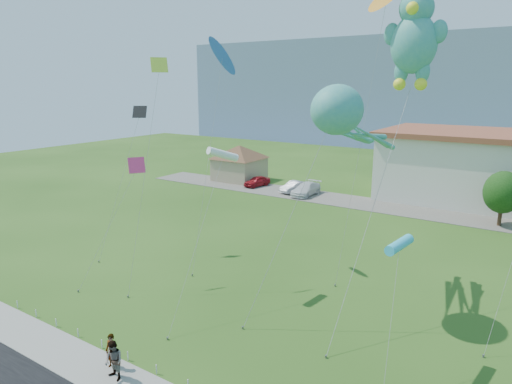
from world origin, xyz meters
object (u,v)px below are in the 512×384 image
at_px(pedestrian_left, 111,351).
at_px(pedestrian_right, 114,361).
at_px(parked_car_white, 306,189).
at_px(octopus_kite, 344,120).
at_px(pavilion, 239,159).
at_px(parked_car_silver, 294,187).
at_px(parked_car_red, 257,181).
at_px(teddy_bear_kite, 414,36).

relative_size(pedestrian_left, pedestrian_right, 0.90).
xyz_separation_m(parked_car_white, octopus_kite, (14.63, -24.13, 10.67)).
relative_size(pavilion, octopus_kite, 0.68).
bearing_deg(pedestrian_left, octopus_kite, 53.53).
bearing_deg(parked_car_silver, pavilion, 177.19).
bearing_deg(parked_car_red, parked_car_white, 4.64).
bearing_deg(octopus_kite, parked_car_white, 121.22).
bearing_deg(teddy_bear_kite, pedestrian_left, -115.01).
distance_m(pavilion, octopus_kite, 39.29).
bearing_deg(pedestrian_right, parked_car_silver, 113.77).
relative_size(parked_car_silver, parked_car_white, 0.80).
distance_m(pedestrian_right, parked_car_silver, 39.91).
distance_m(parked_car_red, octopus_kite, 35.35).
bearing_deg(pedestrian_right, parked_car_white, 111.10).
relative_size(parked_car_red, teddy_bear_kite, 0.21).
xyz_separation_m(pedestrian_right, parked_car_red, (-17.26, 38.52, -0.32)).
bearing_deg(pavilion, parked_car_white, -14.16).
bearing_deg(octopus_kite, pavilion, 134.73).
distance_m(pedestrian_right, octopus_kite, 17.84).
height_order(pedestrian_left, octopus_kite, octopus_kite).
xyz_separation_m(pavilion, parked_car_red, (4.49, -2.22, -2.28)).
height_order(pavilion, pedestrian_left, pavilion).
distance_m(pedestrian_left, parked_car_white, 38.03).
relative_size(pedestrian_left, parked_car_silver, 0.42).
xyz_separation_m(parked_car_silver, octopus_kite, (16.70, -24.75, 10.75)).
height_order(parked_car_white, teddy_bear_kite, teddy_bear_kite).
xyz_separation_m(pavilion, parked_car_silver, (10.31, -2.51, -2.27)).
distance_m(pedestrian_left, octopus_kite, 17.74).
relative_size(pedestrian_left, parked_car_white, 0.33).
bearing_deg(octopus_kite, pedestrian_right, -111.27).
distance_m(pavilion, parked_car_silver, 10.85).
bearing_deg(parked_car_white, pavilion, 165.41).
bearing_deg(parked_car_silver, pedestrian_left, -63.42).
relative_size(parked_car_white, octopus_kite, 0.39).
bearing_deg(parked_car_white, parked_car_silver, 162.99).
height_order(pedestrian_right, teddy_bear_kite, teddy_bear_kite).
height_order(parked_car_silver, teddy_bear_kite, teddy_bear_kite).
xyz_separation_m(pavilion, pedestrian_right, (21.75, -40.74, -1.96)).
bearing_deg(parked_car_white, parked_car_red, 173.03).
xyz_separation_m(parked_car_white, teddy_bear_kite, (16.97, -18.98, 15.65)).
height_order(parked_car_red, octopus_kite, octopus_kite).
bearing_deg(parked_car_white, octopus_kite, -59.20).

